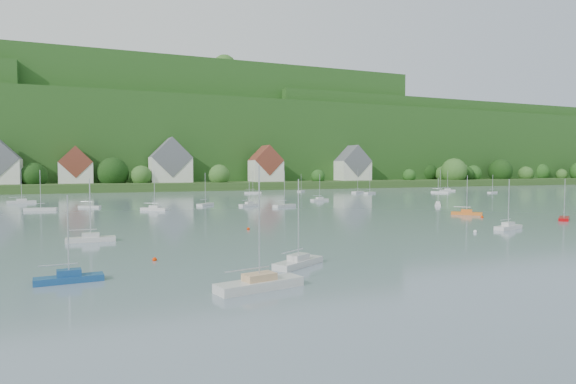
{
  "coord_description": "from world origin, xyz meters",
  "views": [
    {
      "loc": [
        -26.26,
        -13.16,
        8.58
      ],
      "look_at": [
        9.86,
        75.0,
        4.0
      ],
      "focal_mm": 30.68,
      "sensor_mm": 36.0,
      "label": 1
    }
  ],
  "objects_px": {
    "near_sailboat_3": "(508,226)",
    "near_sailboat_5": "(467,213)",
    "near_sailboat_0": "(298,261)",
    "near_sailboat_2": "(259,283)",
    "near_sailboat_6": "(91,238)",
    "near_sailboat_1": "(69,277)",
    "near_sailboat_7": "(564,218)"
  },
  "relations": [
    {
      "from": "near_sailboat_2",
      "to": "near_sailboat_5",
      "type": "distance_m",
      "value": 66.11
    },
    {
      "from": "near_sailboat_3",
      "to": "near_sailboat_1",
      "type": "bearing_deg",
      "value": 175.91
    },
    {
      "from": "near_sailboat_1",
      "to": "near_sailboat_6",
      "type": "relative_size",
      "value": 0.89
    },
    {
      "from": "near_sailboat_0",
      "to": "near_sailboat_1",
      "type": "bearing_deg",
      "value": 144.83
    },
    {
      "from": "near_sailboat_1",
      "to": "near_sailboat_6",
      "type": "xyz_separation_m",
      "value": [
        1.67,
        21.49,
        0.02
      ]
    },
    {
      "from": "near_sailboat_6",
      "to": "near_sailboat_0",
      "type": "bearing_deg",
      "value": -53.31
    },
    {
      "from": "near_sailboat_0",
      "to": "near_sailboat_5",
      "type": "relative_size",
      "value": 1.05
    },
    {
      "from": "near_sailboat_0",
      "to": "near_sailboat_1",
      "type": "relative_size",
      "value": 1.16
    },
    {
      "from": "near_sailboat_2",
      "to": "near_sailboat_7",
      "type": "bearing_deg",
      "value": 9.42
    },
    {
      "from": "near_sailboat_0",
      "to": "near_sailboat_2",
      "type": "height_order",
      "value": "near_sailboat_2"
    },
    {
      "from": "near_sailboat_5",
      "to": "near_sailboat_6",
      "type": "xyz_separation_m",
      "value": [
        -64.64,
        -9.57,
        0.0
      ]
    },
    {
      "from": "near_sailboat_5",
      "to": "near_sailboat_7",
      "type": "relative_size",
      "value": 1.06
    },
    {
      "from": "near_sailboat_0",
      "to": "near_sailboat_5",
      "type": "bearing_deg",
      "value": 1.55
    },
    {
      "from": "near_sailboat_1",
      "to": "near_sailboat_7",
      "type": "height_order",
      "value": "near_sailboat_7"
    },
    {
      "from": "near_sailboat_1",
      "to": "near_sailboat_5",
      "type": "relative_size",
      "value": 0.9
    },
    {
      "from": "near_sailboat_0",
      "to": "near_sailboat_6",
      "type": "height_order",
      "value": "near_sailboat_0"
    },
    {
      "from": "near_sailboat_0",
      "to": "near_sailboat_7",
      "type": "xyz_separation_m",
      "value": [
        55.98,
        18.4,
        -0.11
      ]
    },
    {
      "from": "near_sailboat_1",
      "to": "near_sailboat_7",
      "type": "xyz_separation_m",
      "value": [
        74.42,
        17.45,
        -0.08
      ]
    },
    {
      "from": "near_sailboat_2",
      "to": "near_sailboat_6",
      "type": "bearing_deg",
      "value": 98.11
    },
    {
      "from": "near_sailboat_1",
      "to": "near_sailboat_7",
      "type": "distance_m",
      "value": 76.44
    },
    {
      "from": "near_sailboat_5",
      "to": "near_sailboat_7",
      "type": "xyz_separation_m",
      "value": [
        8.12,
        -13.6,
        -0.1
      ]
    },
    {
      "from": "near_sailboat_0",
      "to": "near_sailboat_2",
      "type": "xyz_separation_m",
      "value": [
        -5.86,
        -6.53,
        0.03
      ]
    },
    {
      "from": "near_sailboat_7",
      "to": "near_sailboat_6",
      "type": "bearing_deg",
      "value": 140.59
    },
    {
      "from": "near_sailboat_3",
      "to": "near_sailboat_7",
      "type": "bearing_deg",
      "value": 1.15
    },
    {
      "from": "near_sailboat_1",
      "to": "near_sailboat_3",
      "type": "bearing_deg",
      "value": 7.29
    },
    {
      "from": "near_sailboat_7",
      "to": "near_sailboat_0",
      "type": "bearing_deg",
      "value": 161.96
    },
    {
      "from": "near_sailboat_3",
      "to": "near_sailboat_5",
      "type": "relative_size",
      "value": 0.97
    },
    {
      "from": "near_sailboat_3",
      "to": "near_sailboat_5",
      "type": "height_order",
      "value": "near_sailboat_5"
    },
    {
      "from": "near_sailboat_6",
      "to": "near_sailboat_7",
      "type": "distance_m",
      "value": 72.87
    },
    {
      "from": "near_sailboat_1",
      "to": "near_sailboat_7",
      "type": "relative_size",
      "value": 0.96
    },
    {
      "from": "near_sailboat_7",
      "to": "near_sailboat_5",
      "type": "bearing_deg",
      "value": 84.58
    },
    {
      "from": "near_sailboat_6",
      "to": "near_sailboat_7",
      "type": "relative_size",
      "value": 1.07
    }
  ]
}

